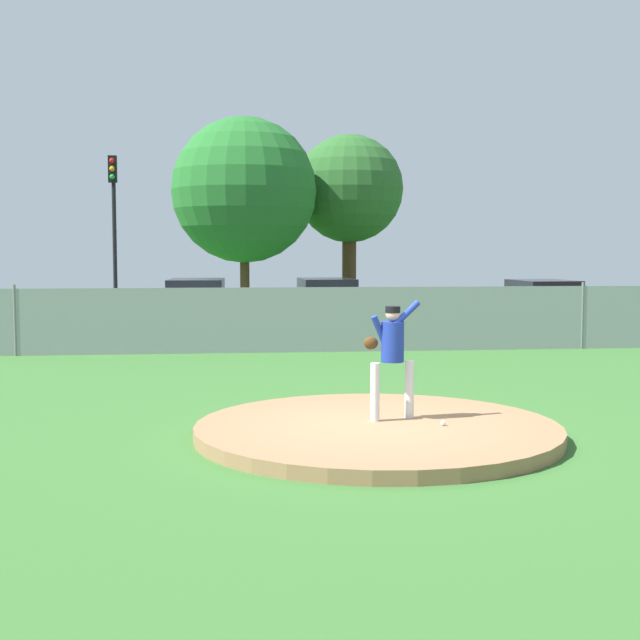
{
  "coord_description": "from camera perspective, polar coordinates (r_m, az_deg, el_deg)",
  "views": [
    {
      "loc": [
        -2.03,
        -11.46,
        2.56
      ],
      "look_at": [
        -0.48,
        2.9,
        1.39
      ],
      "focal_mm": 48.05,
      "sensor_mm": 36.0,
      "label": 1
    }
  ],
  "objects": [
    {
      "name": "ground_plane",
      "position": [
        17.76,
        0.47,
        -3.66
      ],
      "size": [
        80.0,
        80.0,
        0.0
      ],
      "primitive_type": "plane",
      "color": "#386B2D"
    },
    {
      "name": "asphalt_strip",
      "position": [
        26.17,
        -1.68,
        -0.99
      ],
      "size": [
        44.0,
        7.0,
        0.01
      ],
      "primitive_type": "cube",
      "color": "#2B2B2D",
      "rests_on": "ground_plane"
    },
    {
      "name": "pitchers_mound",
      "position": [
        11.9,
        3.84,
        -7.35
      ],
      "size": [
        5.03,
        5.03,
        0.18
      ],
      "primitive_type": "cylinder",
      "color": "#99704C",
      "rests_on": "ground_plane"
    },
    {
      "name": "pitcher_youth",
      "position": [
        12.05,
        4.8,
        -1.98
      ],
      "size": [
        0.81,
        0.32,
        1.68
      ],
      "color": "silver",
      "rests_on": "pitchers_mound"
    },
    {
      "name": "baseball",
      "position": [
        11.85,
        8.2,
        -6.8
      ],
      "size": [
        0.07,
        0.07,
        0.07
      ],
      "primitive_type": "sphere",
      "color": "white",
      "rests_on": "pitchers_mound"
    },
    {
      "name": "chainlink_fence",
      "position": [
        21.63,
        -0.75,
        0.02
      ],
      "size": [
        36.08,
        0.07,
        1.75
      ],
      "color": "gray",
      "rests_on": "ground_plane"
    },
    {
      "name": "parked_car_silver",
      "position": [
        26.43,
        0.44,
        0.82
      ],
      "size": [
        1.91,
        4.1,
        1.71
      ],
      "color": "#B7BABF",
      "rests_on": "ground_plane"
    },
    {
      "name": "parked_car_white",
      "position": [
        26.38,
        -8.21,
        0.8
      ],
      "size": [
        1.94,
        4.7,
        1.71
      ],
      "color": "silver",
      "rests_on": "ground_plane"
    },
    {
      "name": "parked_car_red",
      "position": [
        27.98,
        14.61,
        0.83
      ],
      "size": [
        2.07,
        4.27,
        1.64
      ],
      "color": "#A81919",
      "rests_on": "ground_plane"
    },
    {
      "name": "traffic_cone_orange",
      "position": [
        26.45,
        -17.18,
        -0.57
      ],
      "size": [
        0.4,
        0.4,
        0.55
      ],
      "color": "orange",
      "rests_on": "asphalt_strip"
    },
    {
      "name": "traffic_light_near",
      "position": [
        30.21,
        -13.57,
        7.0
      ],
      "size": [
        0.28,
        0.46,
        5.78
      ],
      "color": "black",
      "rests_on": "ground_plane"
    },
    {
      "name": "tree_bushy_near",
      "position": [
        33.89,
        -5.07,
        8.6
      ],
      "size": [
        5.67,
        5.67,
        7.77
      ],
      "color": "#4C331E",
      "rests_on": "ground_plane"
    },
    {
      "name": "tree_leaning_west",
      "position": [
        36.67,
        1.97,
        8.67
      ],
      "size": [
        4.56,
        4.56,
        7.48
      ],
      "color": "#4C331E",
      "rests_on": "ground_plane"
    }
  ]
}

